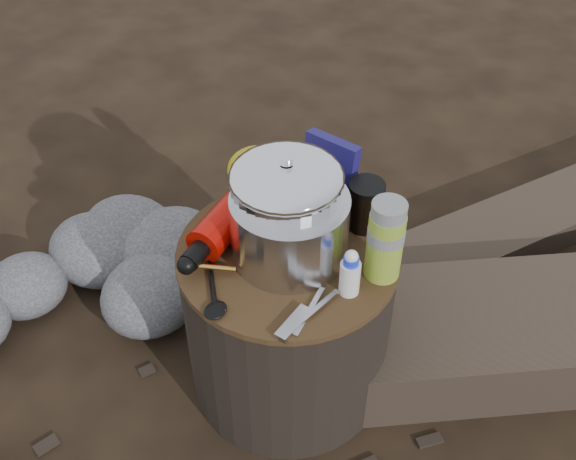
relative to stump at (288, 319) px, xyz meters
The scene contains 15 objects.
ground 0.21m from the stump, ahead, with size 60.00×60.00×0.00m, color black.
stump is the anchor object (origin of this frame).
rock_ring 0.62m from the stump, 152.97° to the right, with size 0.46×1.00×0.20m, color #515155, non-canonical shape.
log_small 0.88m from the stump, 66.82° to the left, with size 0.21×1.12×0.09m, color #362B22.
foil_windscreen 0.28m from the stump, ahead, with size 0.23×0.23×0.14m, color silver.
camping_pot 0.32m from the stump, 130.80° to the left, with size 0.22×0.22×0.22m, color white.
fuel_bottle 0.28m from the stump, behind, with size 0.08×0.32×0.08m, color #B90D06, non-canonical shape.
thermos 0.35m from the stump, 13.85° to the left, with size 0.07×0.07×0.18m, color #8FAD31.
travel_mug 0.32m from the stump, 58.53° to the left, with size 0.07×0.07×0.11m, color black.
stuff_sack 0.33m from the stump, 137.72° to the left, with size 0.17×0.14×0.11m, color gold.
food_pouch 0.34m from the stump, 93.38° to the left, with size 0.12×0.03×0.16m, color #181356.
multitool 0.29m from the stump, 55.77° to the right, with size 0.02×0.09×0.01m, color silver.
pot_grabber 0.27m from the stump, 44.77° to the right, with size 0.03×0.13×0.01m, color silver, non-canonical shape.
spork 0.28m from the stump, 117.27° to the right, with size 0.03×0.16×0.01m, color black, non-canonical shape.
squeeze_bottle 0.30m from the stump, 11.25° to the right, with size 0.04×0.04×0.09m, color white.
Camera 1 is at (0.53, -0.87, 1.42)m, focal length 43.72 mm.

